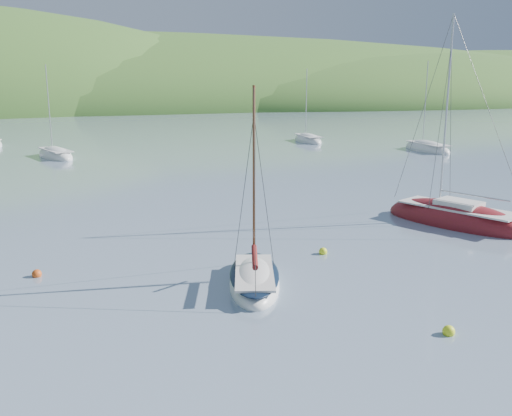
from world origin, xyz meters
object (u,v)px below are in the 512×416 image
object	(u,v)px
daysailer_white	(254,280)
distant_sloop_d	(427,149)
distant_sloop_b	(308,140)
sloop_red	(455,220)
distant_sloop_a	(56,156)

from	to	relation	value
daysailer_white	distant_sloop_d	distance (m)	49.92
distant_sloop_d	distant_sloop_b	bearing A→B (deg)	126.19
daysailer_white	distant_sloop_d	size ratio (longest dim) A/B	0.80
sloop_red	distant_sloop_a	bearing A→B (deg)	97.17
daysailer_white	distant_sloop_a	distance (m)	45.60
distant_sloop_b	daysailer_white	bearing A→B (deg)	-113.57
sloop_red	distant_sloop_a	xyz separation A→B (m)	(-24.12, 38.50, -0.06)
distant_sloop_b	distant_sloop_d	world-z (taller)	distant_sloop_d
distant_sloop_a	distant_sloop_b	world-z (taller)	distant_sloop_a
distant_sloop_a	distant_sloop_d	distance (m)	43.63
daysailer_white	sloop_red	bearing A→B (deg)	39.11
sloop_red	distant_sloop_d	xyz separation A→B (m)	(18.78, 30.52, -0.05)
daysailer_white	distant_sloop_a	world-z (taller)	distant_sloop_a
distant_sloop_b	distant_sloop_d	size ratio (longest dim) A/B	0.92
sloop_red	distant_sloop_d	distance (m)	35.83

